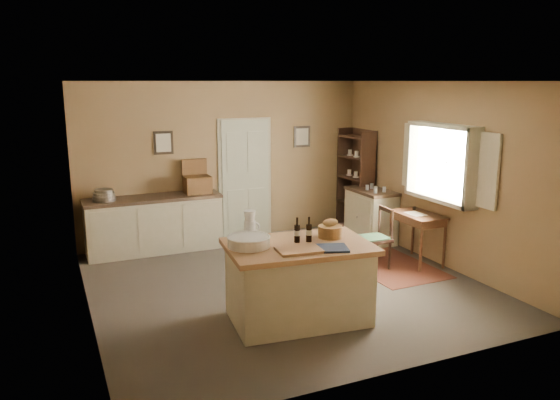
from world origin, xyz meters
The scene contains 16 objects.
ground centered at (0.00, 0.00, 0.00)m, with size 5.00×5.00×0.00m, color #494138.
wall_back centered at (0.00, 2.50, 1.35)m, with size 5.00×0.10×2.70m, color #866A4A.
wall_front centered at (0.00, -2.50, 1.35)m, with size 5.00×0.10×2.70m, color #866A4A.
wall_left centered at (-2.50, 0.00, 1.35)m, with size 0.10×5.00×2.70m, color #866A4A.
wall_right centered at (2.50, 0.00, 1.35)m, with size 0.10×5.00×2.70m, color #866A4A.
ceiling centered at (0.00, 0.00, 2.70)m, with size 5.00×5.00×0.00m, color silver.
door centered at (0.35, 2.47, 1.05)m, with size 0.97×0.06×2.11m, color beige.
framed_prints centered at (0.20, 2.48, 1.72)m, with size 2.82×0.02×0.38m.
window centered at (2.42, -0.20, 1.55)m, with size 0.25×1.99×1.12m.
work_island centered at (-0.31, -1.07, 0.48)m, with size 1.71×1.21×1.20m.
sideboard centered at (-1.31, 2.20, 0.48)m, with size 2.15×0.61×1.18m.
rug centered at (1.75, 0.03, 0.00)m, with size 1.10×1.60×0.01m, color #532218.
writing_desk centered at (2.20, 0.03, 0.66)m, with size 0.50×0.82×0.82m.
desk_chair centered at (1.48, 0.09, 0.44)m, with size 0.41×0.41×0.88m, color black, non-canonical shape.
right_cabinet centered at (2.20, 1.30, 0.46)m, with size 0.54×0.96×0.99m.
shelving_unit centered at (2.35, 2.00, 0.93)m, with size 0.32×0.84×1.86m.
Camera 1 is at (-2.85, -6.38, 2.70)m, focal length 35.00 mm.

